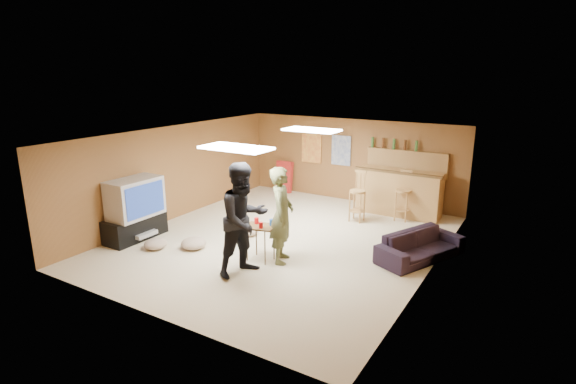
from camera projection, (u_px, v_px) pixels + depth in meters
The scene contains 32 objects.
ground at pixel (283, 240), 9.36m from camera, with size 7.00×7.00×0.00m, color beige.
ceiling at pixel (283, 135), 8.78m from camera, with size 6.00×7.00×0.02m, color silver.
wall_back at pixel (352, 160), 11.97m from camera, with size 6.00×0.02×2.20m, color brown.
wall_front at pixel (150, 246), 6.18m from camera, with size 6.00×0.02×2.20m, color brown.
wall_left at pixel (175, 172), 10.57m from camera, with size 0.02×7.00×2.20m, color brown.
wall_right at pixel (434, 213), 7.58m from camera, with size 0.02×7.00×2.20m, color brown.
tv_stand at pixel (135, 227), 9.41m from camera, with size 0.55×1.30×0.50m, color black.
dvd_box at pixel (143, 233), 9.33m from camera, with size 0.35×0.50×0.08m, color #B2B2B7.
tv_body at pixel (135, 198), 9.21m from camera, with size 0.60×1.10×0.80m, color #B2B2B7.
tv_screen at pixel (145, 200), 9.05m from camera, with size 0.02×0.95×0.65m, color navy.
bar_counter at pixel (399, 193), 10.91m from camera, with size 2.00×0.60×1.10m, color olive.
bar_lip at pixel (397, 173), 10.56m from camera, with size 2.10×0.12×0.05m, color #462F16.
bar_shelf at pixel (407, 151), 11.03m from camera, with size 2.00×0.18×0.05m, color olive.
bar_backing at pixel (407, 163), 11.13m from camera, with size 2.00×0.14×0.60m, color olive.
poster_left at pixel (312, 147), 12.46m from camera, with size 0.60×0.03×0.85m, color #BF3F26.
poster_right at pixel (341, 150), 12.02m from camera, with size 0.55×0.03×0.80m, color #334C99.
folding_chair_stack at pixel (284, 177), 12.97m from camera, with size 0.50×0.14×0.90m, color #B42421.
ceiling_panel_front at pixel (236, 148), 7.55m from camera, with size 1.20×0.60×0.04m, color white.
ceiling_panel_back at pixel (312, 130), 9.78m from camera, with size 1.20×0.60×0.04m, color white.
person_olive at pixel (282, 215), 8.14m from camera, with size 0.65×0.43×1.79m, color brown.
person_black at pixel (244, 219), 7.62m from camera, with size 0.96×0.75×1.97m, color black.
sofa at pixel (420, 246), 8.38m from camera, with size 1.78×0.70×0.52m, color black.
tray_table at pixel (261, 243), 8.32m from camera, with size 0.52×0.41×0.67m, color #462F16.
cup_red_near at pixel (257, 221), 8.34m from camera, with size 0.08×0.08×0.11m, color red.
cup_red_far at pixel (261, 225), 8.10m from camera, with size 0.08×0.08×0.11m, color red.
cup_blue at pixel (272, 222), 8.24m from camera, with size 0.09×0.09×0.12m, color navy.
bar_stool_left at pixel (357, 197), 10.41m from camera, with size 0.37×0.37×1.17m, color olive, non-canonical shape.
bar_stool_right at pixel (403, 197), 10.47m from camera, with size 0.36×0.36×1.13m, color olive, non-canonical shape.
cushion_near_tv at pixel (194, 243), 8.91m from camera, with size 0.50×0.50×0.22m, color gray.
cushion_mid at pixel (248, 231), 9.63m from camera, with size 0.44×0.44×0.20m, color gray.
cushion_far at pixel (156, 244), 8.91m from camera, with size 0.45×0.45×0.20m, color gray.
bottle_row at pixel (394, 144), 11.14m from camera, with size 1.20×0.08×0.26m, color #3F7233, non-canonical shape.
Camera 1 is at (4.61, -7.46, 3.45)m, focal length 28.00 mm.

